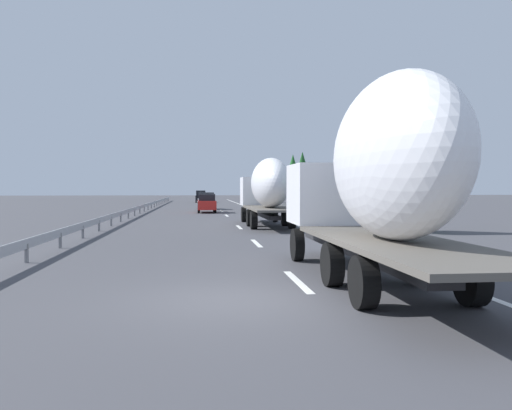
% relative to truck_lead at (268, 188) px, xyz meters
% --- Properties ---
extents(ground_plane, '(260.00, 260.00, 0.00)m').
position_rel_truck_lead_xyz_m(ground_plane, '(18.71, 3.60, -2.37)').
color(ground_plane, '#424247').
extents(lane_stripe_0, '(3.20, 0.20, 0.01)m').
position_rel_truck_lead_xyz_m(lane_stripe_0, '(-19.29, 1.80, -2.36)').
color(lane_stripe_0, white).
rests_on(lane_stripe_0, ground_plane).
extents(lane_stripe_1, '(3.20, 0.20, 0.01)m').
position_rel_truck_lead_xyz_m(lane_stripe_1, '(-10.00, 1.80, -2.36)').
color(lane_stripe_1, white).
rests_on(lane_stripe_1, ground_plane).
extents(lane_stripe_2, '(3.20, 0.20, 0.01)m').
position_rel_truck_lead_xyz_m(lane_stripe_2, '(-0.59, 1.80, -2.36)').
color(lane_stripe_2, white).
rests_on(lane_stripe_2, ground_plane).
extents(lane_stripe_3, '(3.20, 0.20, 0.01)m').
position_rel_truck_lead_xyz_m(lane_stripe_3, '(13.07, 1.80, -2.36)').
color(lane_stripe_3, white).
rests_on(lane_stripe_3, ground_plane).
extents(lane_stripe_4, '(3.20, 0.20, 0.01)m').
position_rel_truck_lead_xyz_m(lane_stripe_4, '(23.66, 1.80, -2.36)').
color(lane_stripe_4, white).
rests_on(lane_stripe_4, ground_plane).
extents(lane_stripe_5, '(3.20, 0.20, 0.01)m').
position_rel_truck_lead_xyz_m(lane_stripe_5, '(21.96, 1.80, -2.36)').
color(lane_stripe_5, white).
rests_on(lane_stripe_5, ground_plane).
extents(lane_stripe_6, '(3.20, 0.20, 0.01)m').
position_rel_truck_lead_xyz_m(lane_stripe_6, '(44.81, 1.80, -2.36)').
color(lane_stripe_6, white).
rests_on(lane_stripe_6, ground_plane).
extents(edge_line_right, '(110.00, 0.20, 0.01)m').
position_rel_truck_lead_xyz_m(edge_line_right, '(23.71, -1.90, -2.36)').
color(edge_line_right, white).
rests_on(edge_line_right, ground_plane).
extents(truck_lead, '(12.00, 2.55, 4.12)m').
position_rel_truck_lead_xyz_m(truck_lead, '(0.00, 0.00, 0.00)').
color(truck_lead, silver).
rests_on(truck_lead, ground_plane).
extents(truck_trailing, '(12.45, 2.55, 4.83)m').
position_rel_truck_lead_xyz_m(truck_trailing, '(-19.97, 0.00, 0.28)').
color(truck_trailing, silver).
rests_on(truck_trailing, ground_plane).
extents(car_black_suv, '(4.53, 1.73, 1.99)m').
position_rel_truck_lead_xyz_m(car_black_suv, '(56.25, 3.77, -1.38)').
color(car_black_suv, black).
rests_on(car_black_suv, ground_plane).
extents(car_red_compact, '(4.68, 1.75, 1.80)m').
position_rel_truck_lead_xyz_m(car_red_compact, '(18.99, 3.40, -1.45)').
color(car_red_compact, red).
rests_on(car_red_compact, ground_plane).
extents(car_silver_hatch, '(4.42, 1.89, 1.89)m').
position_rel_truck_lead_xyz_m(car_silver_hatch, '(27.12, 3.32, -1.42)').
color(car_silver_hatch, '#ADB2B7').
rests_on(car_silver_hatch, ground_plane).
extents(road_sign, '(0.10, 0.90, 3.31)m').
position_rel_truck_lead_xyz_m(road_sign, '(20.14, -3.10, -0.08)').
color(road_sign, gray).
rests_on(road_sign, ground_plane).
extents(tree_0, '(3.30, 3.30, 7.27)m').
position_rel_truck_lead_xyz_m(tree_0, '(43.51, -9.46, 2.12)').
color(tree_0, '#472D19').
rests_on(tree_0, ground_plane).
extents(tree_1, '(2.87, 2.87, 6.23)m').
position_rel_truck_lead_xyz_m(tree_1, '(-5.25, -7.13, 1.61)').
color(tree_1, '#472D19').
rests_on(tree_1, ground_plane).
extents(tree_2, '(2.82, 2.82, 6.24)m').
position_rel_truck_lead_xyz_m(tree_2, '(23.18, -6.80, 1.42)').
color(tree_2, '#472D19').
rests_on(tree_2, ground_plane).
extents(tree_3, '(2.50, 2.50, 6.81)m').
position_rel_truck_lead_xyz_m(tree_3, '(53.36, -8.66, 1.64)').
color(tree_3, '#472D19').
rests_on(tree_3, ground_plane).
extents(guardrail_median, '(94.00, 0.10, 0.76)m').
position_rel_truck_lead_xyz_m(guardrail_median, '(21.71, 9.60, -1.79)').
color(guardrail_median, '#9EA0A5').
rests_on(guardrail_median, ground_plane).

